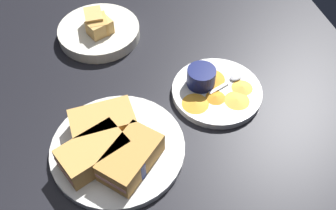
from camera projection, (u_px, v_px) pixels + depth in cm
name	position (u px, v px, depth cm)	size (l,w,h in cm)	color
ground_plane	(153.00, 110.00, 88.81)	(110.00, 110.00, 3.00)	black
plate_sandwich_main	(118.00, 148.00, 79.30)	(27.76, 27.76, 1.60)	silver
sandwich_half_near	(103.00, 123.00, 79.57)	(13.77, 8.59, 4.80)	tan
sandwich_half_far	(93.00, 153.00, 74.82)	(14.98, 12.31, 4.80)	tan
sandwich_half_extra	(131.00, 158.00, 74.13)	(14.59, 14.54, 4.80)	#C68C42
ramekin_dark_sauce	(129.00, 164.00, 73.37)	(6.87, 6.87, 4.31)	#0C144C
spoon_by_dark_ramekin	(111.00, 153.00, 77.22)	(6.71, 9.03, 0.80)	silver
plate_chips_companion	(217.00, 91.00, 89.53)	(20.93, 20.93, 1.60)	silver
ramekin_light_gravy	(201.00, 77.00, 88.27)	(6.65, 6.65, 4.34)	#0C144C
spoon_by_gravy_ramekin	(232.00, 79.00, 90.38)	(9.69, 5.09, 0.80)	silver
plantain_chip_scatter	(216.00, 90.00, 88.37)	(19.65, 15.71, 0.60)	gold
bread_basket_rear	(99.00, 31.00, 101.67)	(21.51, 21.51, 7.46)	silver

